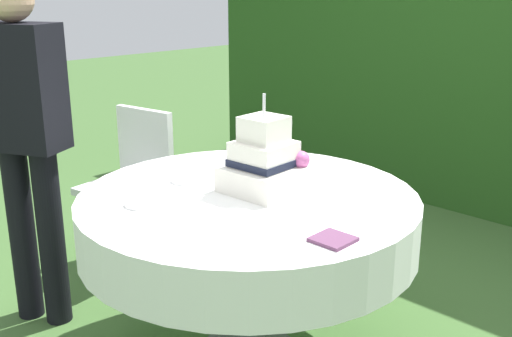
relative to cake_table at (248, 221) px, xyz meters
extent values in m
cylinder|color=#4C4C51|center=(0.00, 0.00, -0.28)|extent=(0.15, 0.15, 0.73)
cylinder|color=olive|center=(0.00, 0.00, 0.10)|extent=(1.32, 1.32, 0.03)
cylinder|color=white|center=(0.00, 0.00, 0.01)|extent=(1.35, 1.35, 0.21)
cube|color=white|center=(0.01, 0.08, 0.16)|extent=(0.30, 0.30, 0.10)
cube|color=white|center=(0.01, 0.08, 0.27)|extent=(0.22, 0.22, 0.10)
cube|color=black|center=(0.01, 0.08, 0.23)|extent=(0.23, 0.23, 0.03)
cube|color=white|center=(0.01, 0.08, 0.37)|extent=(0.16, 0.16, 0.10)
sphere|color=#C6599E|center=(0.11, 0.19, 0.24)|extent=(0.07, 0.07, 0.07)
cylinder|color=silver|center=(0.01, 0.08, 0.46)|extent=(0.01, 0.01, 0.09)
cylinder|color=white|center=(-0.20, -0.37, 0.12)|extent=(0.13, 0.13, 0.01)
cylinder|color=white|center=(-0.30, -0.07, 0.12)|extent=(0.12, 0.12, 0.01)
cube|color=#603856|center=(0.52, -0.13, 0.12)|extent=(0.12, 0.12, 0.01)
cylinder|color=white|center=(-1.27, -0.02, -0.42)|extent=(0.03, 0.03, 0.45)
cylinder|color=white|center=(-0.95, 0.02, -0.42)|extent=(0.03, 0.03, 0.45)
cylinder|color=white|center=(-1.31, 0.29, -0.42)|extent=(0.03, 0.03, 0.45)
cylinder|color=white|center=(-1.00, 0.34, -0.42)|extent=(0.03, 0.03, 0.45)
cube|color=white|center=(-1.13, 0.16, -0.18)|extent=(0.45, 0.45, 0.04)
cube|color=white|center=(-1.16, 0.34, 0.04)|extent=(0.40, 0.10, 0.40)
cylinder|color=black|center=(-1.03, -0.48, -0.22)|extent=(0.12, 0.12, 0.85)
cylinder|color=black|center=(-0.89, -0.40, -0.22)|extent=(0.12, 0.12, 0.85)
cube|color=black|center=(-0.96, -0.44, 0.48)|extent=(0.41, 0.34, 0.55)
camera|label=1|loc=(1.62, -1.62, 0.92)|focal=42.88mm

